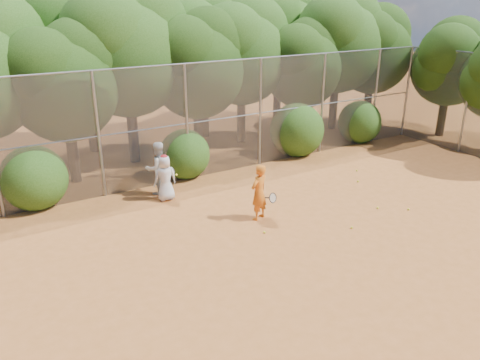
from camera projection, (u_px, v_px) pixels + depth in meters
ground at (321, 241)px, 12.35m from camera, size 80.00×80.00×0.00m
fence_back at (210, 119)px, 16.33m from camera, size 20.05×0.09×4.03m
fence_side at (467, 103)px, 18.83m from camera, size 0.09×6.09×4.03m
tree_2 at (64, 78)px, 15.14m from camera, size 3.99×3.47×5.47m
tree_3 at (127, 45)px, 16.86m from camera, size 4.89×4.26×6.70m
tree_4 at (197, 61)px, 17.81m from camera, size 4.19×3.64×5.73m
tree_5 at (242, 48)px, 19.56m from camera, size 4.51×3.92×6.17m
tree_6 at (303, 61)px, 20.17m from camera, size 3.86×3.36×5.29m
tree_7 at (339, 38)px, 21.57m from camera, size 4.77×4.14×6.53m
tree_8 at (374, 46)px, 22.46m from camera, size 4.25×3.70×5.82m
tree_10 at (83, 36)px, 18.05m from camera, size 5.15×4.48×7.06m
tree_11 at (203, 43)px, 20.31m from camera, size 4.64×4.03×6.35m
tree_12 at (280, 30)px, 22.84m from camera, size 5.02×4.37×6.88m
tree_13 at (451, 59)px, 20.63m from camera, size 3.86×3.36×5.29m
bush_0 at (33, 175)px, 14.11m from camera, size 2.00×2.00×2.00m
bush_1 at (184, 152)px, 16.56m from camera, size 1.80×1.80×1.80m
bush_2 at (297, 128)px, 18.90m from camera, size 2.20×2.20×2.20m
bush_3 at (360, 120)px, 20.65m from camera, size 1.90×1.90×1.90m
player_yellow at (259, 192)px, 13.31m from camera, size 0.86×0.58×1.66m
player_teen at (165, 178)px, 14.62m from camera, size 0.74×0.51×1.50m
player_white at (158, 168)px, 15.05m from camera, size 0.89×0.74×1.75m
ball_0 at (378, 208)px, 14.23m from camera, size 0.07×0.07×0.07m
ball_1 at (358, 181)px, 16.27m from camera, size 0.07×0.07×0.07m
ball_2 at (352, 228)px, 13.00m from camera, size 0.07×0.07×0.07m
ball_3 at (408, 209)px, 14.12m from camera, size 0.07×0.07×0.07m
ball_4 at (264, 232)px, 12.74m from camera, size 0.07×0.07×0.07m
ball_5 at (357, 170)px, 17.30m from camera, size 0.07×0.07×0.07m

